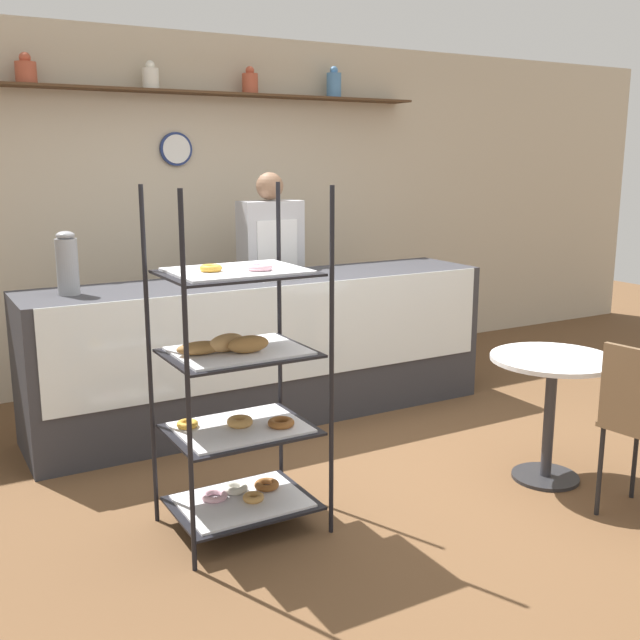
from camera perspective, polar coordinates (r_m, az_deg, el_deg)
ground_plane at (r=4.32m, az=2.68°, el=-11.80°), size 14.00×14.00×0.00m
back_wall at (r=6.11m, az=-9.41°, el=8.41°), size 10.00×0.30×2.70m
display_counter at (r=5.10m, az=-4.12°, el=-2.20°), size 3.17×0.67×0.97m
pastry_rack at (r=3.53m, az=-6.23°, el=-5.23°), size 0.71×0.55×1.64m
person_worker at (r=5.62m, az=-3.75°, el=3.44°), size 0.46×0.23×1.66m
cafe_table at (r=4.29m, az=17.21°, el=-4.97°), size 0.67×0.67×0.71m
coffee_carafe at (r=4.60m, az=-18.70°, el=4.08°), size 0.13×0.13×0.37m
donut_tray_counter at (r=5.01m, az=-2.76°, el=3.43°), size 0.40×0.29×0.05m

